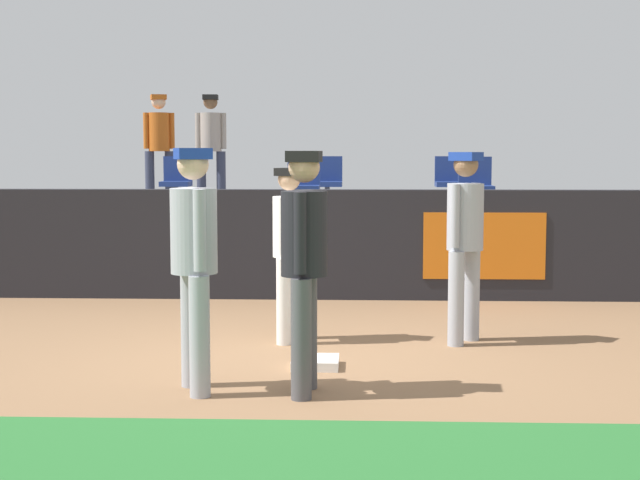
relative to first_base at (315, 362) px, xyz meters
The scene contains 15 objects.
ground_plane 0.28m from the first_base, behind, with size 60.00×60.00×0.00m, color #846042.
first_base is the anchor object (origin of this frame).
player_fielder_home 1.46m from the first_base, 105.04° to the left, with size 0.44×0.50×1.69m.
player_runner_visitor 2.03m from the first_base, 37.75° to the left, with size 0.48×0.48×1.84m.
player_coach_visitor 1.60m from the first_base, 136.44° to the right, with size 0.46×0.49×1.86m.
player_umpire 1.35m from the first_base, 92.84° to the right, with size 0.38×0.52×1.84m.
field_wall 3.81m from the first_base, 94.01° to the left, with size 18.00×0.26×1.37m.
bleacher_platform 6.34m from the first_base, 92.48° to the left, with size 18.00×4.80×0.94m, color #59595E.
seat_front_center 5.38m from the first_base, 94.45° to the left, with size 0.46×0.44×0.84m.
seat_back_right 7.35m from the first_base, 75.39° to the left, with size 0.45×0.44×0.84m.
seat_front_right 5.73m from the first_base, 68.85° to the left, with size 0.46×0.44×0.84m.
seat_back_left 7.56m from the first_base, 110.07° to the left, with size 0.46×0.44×0.84m.
seat_back_center 7.12m from the first_base, 91.01° to the left, with size 0.47×0.44×0.84m.
spectator_hooded 8.35m from the first_base, 105.19° to the left, with size 0.52×0.38×1.87m.
spectator_capped 8.68m from the first_base, 110.95° to the left, with size 0.50×0.45×1.88m.
Camera 1 is at (0.63, -7.69, 1.82)m, focal length 51.69 mm.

